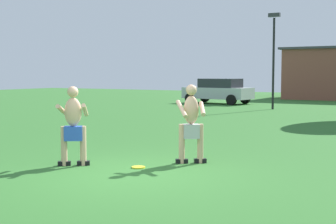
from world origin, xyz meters
TOP-DOWN VIEW (x-y plane):
  - ground_plane at (0.00, 0.00)m, footprint 80.00×80.00m
  - player_near at (-1.59, 0.24)m, footprint 0.72×0.80m
  - player_in_gray at (0.40, 1.67)m, footprint 0.77×0.74m
  - frisbee at (-0.29, 0.69)m, footprint 0.28×0.28m
  - car_silver_mid_lot at (-7.38, 20.49)m, footprint 4.48×2.42m
  - lamp_post at (-2.88, 17.52)m, footprint 0.60×0.24m

SIDE VIEW (x-z plane):
  - ground_plane at x=0.00m, z-range 0.00..0.00m
  - frisbee at x=-0.29m, z-range 0.00..0.03m
  - car_silver_mid_lot at x=-7.38m, z-range 0.03..1.61m
  - player_near at x=-1.59m, z-range 0.04..1.68m
  - player_in_gray at x=0.40m, z-range 0.04..1.71m
  - lamp_post at x=-2.88m, z-range 0.63..5.69m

